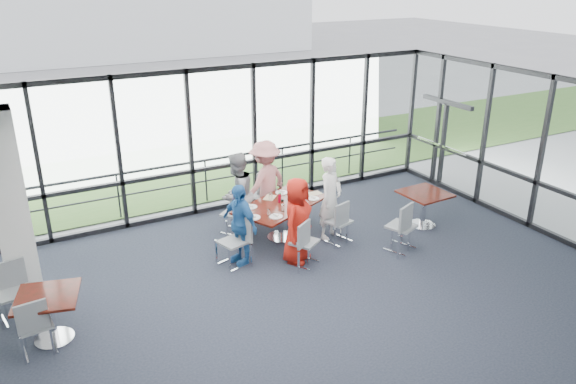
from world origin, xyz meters
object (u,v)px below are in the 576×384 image
diner_far_right (265,182)px  chair_main_fl (233,213)px  chair_main_fr (260,196)px  chair_spare_la (35,325)px  chair_spare_r (401,226)px  diner_far_left (237,195)px  chair_main_nl (304,242)px  chair_main_end (233,242)px  chair_spare_lb (13,294)px  main_table (281,209)px  side_table_left (48,303)px  diner_near_right (330,198)px  diner_end (240,224)px  chair_main_nr (339,221)px  side_table_right (425,198)px  structural_column (11,210)px  diner_near_left (297,220)px

diner_far_right → chair_main_fl: size_ratio=2.16×
chair_main_fl → chair_main_fr: size_ratio=0.87×
chair_spare_la → chair_spare_r: 6.51m
diner_far_left → chair_spare_la: size_ratio=1.94×
chair_main_nl → chair_spare_r: 1.96m
chair_main_end → chair_spare_lb: (-3.65, 0.02, -0.02)m
main_table → chair_spare_r: size_ratio=2.17×
diner_far_left → chair_main_fr: bearing=-173.8°
side_table_left → diner_near_right: bearing=10.3°
diner_far_right → chair_main_fr: size_ratio=1.88×
main_table → chair_spare_r: 2.37m
diner_end → chair_main_nr: size_ratio=1.74×
main_table → diner_near_right: diner_near_right is taller
chair_main_fr → chair_main_fl: bearing=-9.9°
side_table_left → chair_spare_r: chair_spare_r is taller
diner_far_left → diner_far_right: diner_far_right is taller
side_table_left → diner_far_right: bearing=26.4°
side_table_left → diner_far_right: size_ratio=0.59×
chair_spare_lb → side_table_right: bearing=167.5°
structural_column → chair_main_fr: size_ratio=3.35×
diner_end → chair_spare_r: 3.10m
diner_far_right → chair_main_nl: 2.10m
side_table_right → chair_spare_lb: bearing=177.4°
structural_column → diner_near_right: (5.62, -0.40, -0.76)m
diner_far_right → chair_spare_lb: (-5.02, -1.43, -0.45)m
diner_end → chair_main_fr: (1.21, 1.68, -0.29)m
diner_near_right → diner_near_left: bearing=179.5°
main_table → side_table_left: same height
chair_main_fl → chair_spare_la: size_ratio=0.93×
side_table_left → side_table_right: same height
chair_main_fr → chair_main_nr: bearing=76.0°
side_table_right → diner_end: 4.04m
diner_near_right → chair_main_nr: bearing=-112.6°
chair_main_fl → diner_near_right: bearing=106.7°
diner_far_right → chair_main_nr: 1.84m
side_table_right → diner_near_right: 2.08m
main_table → chair_main_end: (-1.28, -0.58, -0.16)m
chair_main_nl → chair_spare_r: size_ratio=0.91×
diner_far_right → side_table_right: bearing=124.5°
diner_near_left → chair_main_nr: size_ratio=1.84×
chair_main_nl → main_table: bearing=51.5°
side_table_left → chair_main_end: (3.22, 0.82, -0.17)m
main_table → chair_main_end: bearing=179.5°
diner_near_left → diner_end: bearing=116.6°
diner_near_left → diner_end: (-0.95, 0.44, -0.05)m
main_table → chair_spare_r: bearing=-65.7°
diner_near_right → diner_end: 2.02m
main_table → chair_main_nr: (0.92, -0.70, -0.18)m
diner_near_left → diner_far_right: size_ratio=0.91×
diner_near_right → chair_spare_la: (-5.61, -1.17, -0.40)m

